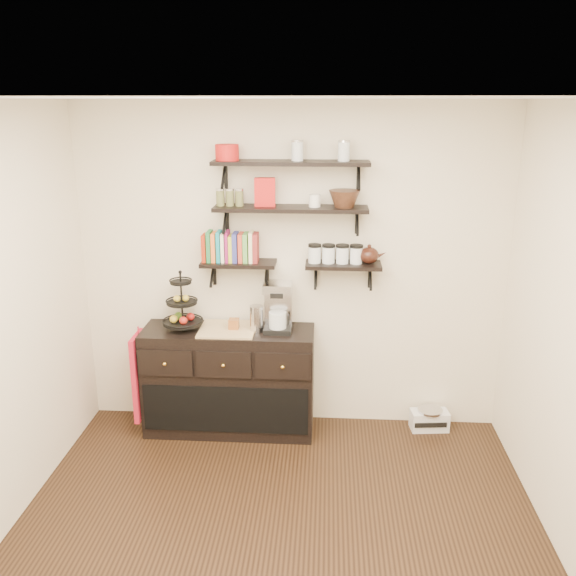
# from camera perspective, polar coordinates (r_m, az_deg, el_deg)

# --- Properties ---
(floor) EXTENTS (3.50, 3.50, 0.00)m
(floor) POSITION_cam_1_polar(r_m,az_deg,el_deg) (4.10, -1.30, -23.89)
(floor) COLOR black
(floor) RESTS_ON ground
(ceiling) EXTENTS (3.50, 3.50, 0.02)m
(ceiling) POSITION_cam_1_polar(r_m,az_deg,el_deg) (3.09, -1.66, 17.34)
(ceiling) COLOR white
(ceiling) RESTS_ON back_wall
(back_wall) EXTENTS (3.50, 0.02, 2.70)m
(back_wall) POSITION_cam_1_polar(r_m,az_deg,el_deg) (5.02, 0.34, 1.68)
(back_wall) COLOR #F1E7CC
(back_wall) RESTS_ON ground
(shelf_top) EXTENTS (1.20, 0.27, 0.23)m
(shelf_top) POSITION_cam_1_polar(r_m,az_deg,el_deg) (4.72, 0.26, 11.60)
(shelf_top) COLOR black
(shelf_top) RESTS_ON back_wall
(shelf_mid) EXTENTS (1.20, 0.27, 0.23)m
(shelf_mid) POSITION_cam_1_polar(r_m,az_deg,el_deg) (4.77, 0.26, 7.41)
(shelf_mid) COLOR black
(shelf_mid) RESTS_ON back_wall
(shelf_low_left) EXTENTS (0.60, 0.25, 0.23)m
(shelf_low_left) POSITION_cam_1_polar(r_m,az_deg,el_deg) (4.92, -4.63, 2.26)
(shelf_low_left) COLOR black
(shelf_low_left) RESTS_ON back_wall
(shelf_low_right) EXTENTS (0.60, 0.25, 0.23)m
(shelf_low_right) POSITION_cam_1_polar(r_m,az_deg,el_deg) (4.88, 5.19, 2.09)
(shelf_low_right) COLOR black
(shelf_low_right) RESTS_ON back_wall
(cookbooks) EXTENTS (0.43, 0.15, 0.26)m
(cookbooks) POSITION_cam_1_polar(r_m,az_deg,el_deg) (4.90, -5.28, 3.82)
(cookbooks) COLOR #A5290E
(cookbooks) RESTS_ON shelf_low_left
(glass_canisters) EXTENTS (0.43, 0.10, 0.13)m
(glass_canisters) POSITION_cam_1_polar(r_m,az_deg,el_deg) (4.85, 4.45, 3.10)
(glass_canisters) COLOR silver
(glass_canisters) RESTS_ON shelf_low_right
(sideboard) EXTENTS (1.40, 0.50, 0.92)m
(sideboard) POSITION_cam_1_polar(r_m,az_deg,el_deg) (5.17, -5.52, -8.57)
(sideboard) COLOR black
(sideboard) RESTS_ON floor
(fruit_stand) EXTENTS (0.32, 0.32, 0.47)m
(fruit_stand) POSITION_cam_1_polar(r_m,az_deg,el_deg) (5.01, -9.83, -2.04)
(fruit_stand) COLOR black
(fruit_stand) RESTS_ON sideboard
(candle) EXTENTS (0.08, 0.08, 0.08)m
(candle) POSITION_cam_1_polar(r_m,az_deg,el_deg) (4.96, -5.09, -3.35)
(candle) COLOR brown
(candle) RESTS_ON sideboard
(coffee_maker) EXTENTS (0.22, 0.21, 0.41)m
(coffee_maker) POSITION_cam_1_polar(r_m,az_deg,el_deg) (4.90, -0.94, -1.83)
(coffee_maker) COLOR black
(coffee_maker) RESTS_ON sideboard
(thermal_carafe) EXTENTS (0.11, 0.11, 0.22)m
(thermal_carafe) POSITION_cam_1_polar(r_m,az_deg,el_deg) (4.90, -2.96, -2.90)
(thermal_carafe) COLOR silver
(thermal_carafe) RESTS_ON sideboard
(apron) EXTENTS (0.04, 0.31, 0.72)m
(apron) POSITION_cam_1_polar(r_m,az_deg,el_deg) (5.22, -13.73, -7.98)
(apron) COLOR #B01323
(apron) RESTS_ON sideboard
(radio) EXTENTS (0.33, 0.23, 0.19)m
(radio) POSITION_cam_1_polar(r_m,az_deg,el_deg) (5.43, 13.09, -11.88)
(radio) COLOR silver
(radio) RESTS_ON floor
(recipe_box) EXTENTS (0.16, 0.07, 0.22)m
(recipe_box) POSITION_cam_1_polar(r_m,az_deg,el_deg) (4.76, -2.18, 8.95)
(recipe_box) COLOR red
(recipe_box) RESTS_ON shelf_mid
(walnut_bowl) EXTENTS (0.24, 0.24, 0.13)m
(walnut_bowl) POSITION_cam_1_polar(r_m,az_deg,el_deg) (4.75, 5.29, 8.31)
(walnut_bowl) COLOR black
(walnut_bowl) RESTS_ON shelf_mid
(ramekins) EXTENTS (0.09, 0.09, 0.10)m
(ramekins) POSITION_cam_1_polar(r_m,az_deg,el_deg) (4.75, 2.51, 8.16)
(ramekins) COLOR white
(ramekins) RESTS_ON shelf_mid
(teapot) EXTENTS (0.23, 0.18, 0.16)m
(teapot) POSITION_cam_1_polar(r_m,az_deg,el_deg) (4.86, 7.59, 3.18)
(teapot) COLOR black
(teapot) RESTS_ON shelf_low_right
(red_pot) EXTENTS (0.18, 0.18, 0.12)m
(red_pot) POSITION_cam_1_polar(r_m,az_deg,el_deg) (4.77, -5.72, 12.52)
(red_pot) COLOR red
(red_pot) RESTS_ON shelf_top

